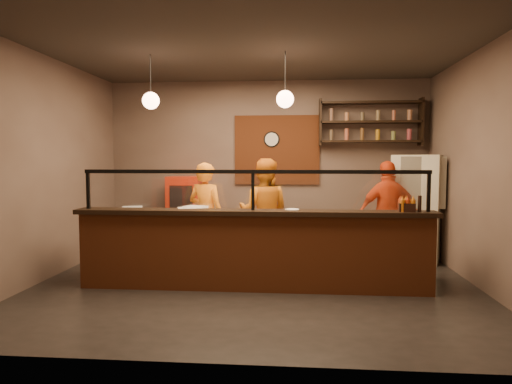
# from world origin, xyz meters

# --- Properties ---
(floor) EXTENTS (6.00, 6.00, 0.00)m
(floor) POSITION_xyz_m (0.00, 0.00, 0.00)
(floor) COLOR black
(floor) RESTS_ON ground
(ceiling) EXTENTS (6.00, 6.00, 0.00)m
(ceiling) POSITION_xyz_m (0.00, 0.00, 3.20)
(ceiling) COLOR #352F29
(ceiling) RESTS_ON wall_back
(wall_back) EXTENTS (6.00, 0.00, 6.00)m
(wall_back) POSITION_xyz_m (0.00, 2.50, 1.60)
(wall_back) COLOR #6C594F
(wall_back) RESTS_ON floor
(wall_left) EXTENTS (0.00, 5.00, 5.00)m
(wall_left) POSITION_xyz_m (-3.00, 0.00, 1.60)
(wall_left) COLOR #6C594F
(wall_left) RESTS_ON floor
(wall_right) EXTENTS (0.00, 5.00, 5.00)m
(wall_right) POSITION_xyz_m (3.00, 0.00, 1.60)
(wall_right) COLOR #6C594F
(wall_right) RESTS_ON floor
(wall_front) EXTENTS (6.00, 0.00, 6.00)m
(wall_front) POSITION_xyz_m (0.00, -2.50, 1.60)
(wall_front) COLOR #6C594F
(wall_front) RESTS_ON floor
(brick_patch) EXTENTS (1.60, 0.04, 1.30)m
(brick_patch) POSITION_xyz_m (0.20, 2.47, 1.90)
(brick_patch) COLOR brown
(brick_patch) RESTS_ON wall_back
(service_counter) EXTENTS (4.60, 0.25, 1.00)m
(service_counter) POSITION_xyz_m (0.00, -0.30, 0.50)
(service_counter) COLOR brown
(service_counter) RESTS_ON floor
(counter_ledge) EXTENTS (4.70, 0.37, 0.06)m
(counter_ledge) POSITION_xyz_m (0.00, -0.30, 1.03)
(counter_ledge) COLOR black
(counter_ledge) RESTS_ON service_counter
(worktop_cabinet) EXTENTS (4.60, 0.75, 0.85)m
(worktop_cabinet) POSITION_xyz_m (0.00, 0.20, 0.42)
(worktop_cabinet) COLOR gray
(worktop_cabinet) RESTS_ON floor
(worktop) EXTENTS (4.60, 0.75, 0.05)m
(worktop) POSITION_xyz_m (0.00, 0.20, 0.88)
(worktop) COLOR silver
(worktop) RESTS_ON worktop_cabinet
(sneeze_guard) EXTENTS (4.50, 0.05, 0.52)m
(sneeze_guard) POSITION_xyz_m (0.00, -0.30, 1.37)
(sneeze_guard) COLOR white
(sneeze_guard) RESTS_ON counter_ledge
(wall_shelving) EXTENTS (1.84, 0.28, 0.85)m
(wall_shelving) POSITION_xyz_m (1.90, 2.32, 2.40)
(wall_shelving) COLOR black
(wall_shelving) RESTS_ON wall_back
(wall_clock) EXTENTS (0.30, 0.04, 0.30)m
(wall_clock) POSITION_xyz_m (0.10, 2.46, 2.10)
(wall_clock) COLOR black
(wall_clock) RESTS_ON wall_back
(pendant_left) EXTENTS (0.24, 0.24, 0.77)m
(pendant_left) POSITION_xyz_m (-1.50, 0.20, 2.55)
(pendant_left) COLOR black
(pendant_left) RESTS_ON ceiling
(pendant_right) EXTENTS (0.24, 0.24, 0.77)m
(pendant_right) POSITION_xyz_m (0.40, 0.20, 2.55)
(pendant_right) COLOR black
(pendant_right) RESTS_ON ceiling
(cook_left) EXTENTS (0.71, 0.60, 1.67)m
(cook_left) POSITION_xyz_m (-0.85, 0.85, 0.84)
(cook_left) COLOR orange
(cook_left) RESTS_ON floor
(cook_mid) EXTENTS (0.91, 0.75, 1.74)m
(cook_mid) POSITION_xyz_m (0.04, 1.19, 0.87)
(cook_mid) COLOR orange
(cook_mid) RESTS_ON floor
(cook_right) EXTENTS (1.06, 0.60, 1.70)m
(cook_right) POSITION_xyz_m (2.05, 1.31, 0.85)
(cook_right) COLOR #E04315
(cook_right) RESTS_ON floor
(fridge) EXTENTS (0.96, 0.93, 1.80)m
(fridge) POSITION_xyz_m (2.60, 1.71, 0.90)
(fridge) COLOR beige
(fridge) RESTS_ON floor
(red_cooler) EXTENTS (0.62, 0.57, 1.41)m
(red_cooler) POSITION_xyz_m (-1.50, 2.15, 0.70)
(red_cooler) COLOR red
(red_cooler) RESTS_ON floor
(pizza_dough) EXTENTS (0.51, 0.51, 0.01)m
(pizza_dough) POSITION_xyz_m (0.09, 0.32, 0.91)
(pizza_dough) COLOR #F1ECCC
(pizza_dough) RESTS_ON worktop
(prep_tub_a) EXTENTS (0.34, 0.30, 0.14)m
(prep_tub_a) POSITION_xyz_m (-1.80, 0.20, 0.97)
(prep_tub_a) COLOR silver
(prep_tub_a) RESTS_ON worktop
(prep_tub_b) EXTENTS (0.36, 0.32, 0.15)m
(prep_tub_b) POSITION_xyz_m (-0.89, 0.26, 0.97)
(prep_tub_b) COLOR white
(prep_tub_b) RESTS_ON worktop
(prep_tub_c) EXTENTS (0.39, 0.34, 0.16)m
(prep_tub_c) POSITION_xyz_m (-0.89, -0.07, 0.98)
(prep_tub_c) COLOR white
(prep_tub_c) RESTS_ON worktop
(rolling_pin) EXTENTS (0.37, 0.28, 0.07)m
(rolling_pin) POSITION_xyz_m (-1.46, 0.23, 0.93)
(rolling_pin) COLOR gold
(rolling_pin) RESTS_ON worktop
(condiment_caddy) EXTENTS (0.21, 0.17, 0.11)m
(condiment_caddy) POSITION_xyz_m (1.95, -0.31, 1.11)
(condiment_caddy) COLOR black
(condiment_caddy) RESTS_ON counter_ledge
(pepper_mill) EXTENTS (0.06, 0.06, 0.21)m
(pepper_mill) POSITION_xyz_m (2.10, -0.34, 1.16)
(pepper_mill) COLOR black
(pepper_mill) RESTS_ON counter_ledge
(small_plate) EXTENTS (0.19, 0.19, 0.01)m
(small_plate) POSITION_xyz_m (0.51, -0.24, 1.07)
(small_plate) COLOR white
(small_plate) RESTS_ON counter_ledge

